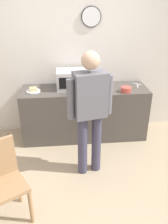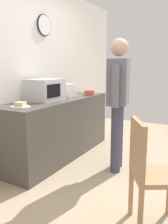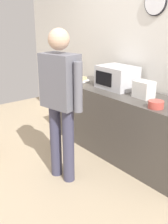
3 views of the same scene
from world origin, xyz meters
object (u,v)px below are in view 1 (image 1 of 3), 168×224
object	(u,v)px
microwave	(72,79)
fork_utensil	(137,84)
spoon_utensil	(138,86)
wooden_chair	(3,179)
person_standing	(90,107)
sandwich_plate	(33,90)
salad_bowl	(126,89)
toaster	(103,82)

from	to	relation	value
microwave	fork_utensil	world-z (taller)	microwave
microwave	spoon_utensil	world-z (taller)	microwave
fork_utensil	wooden_chair	xyz separation A→B (m)	(-1.97, -1.76, -0.37)
person_standing	wooden_chair	xyz separation A→B (m)	(-1.01, -0.66, -0.48)
fork_utensil	sandwich_plate	bearing A→B (deg)	-174.19
microwave	person_standing	xyz separation A→B (m)	(0.17, -1.03, -0.04)
sandwich_plate	wooden_chair	distance (m)	1.64
salad_bowl	person_standing	world-z (taller)	person_standing
spoon_utensil	fork_utensil	bearing A→B (deg)	77.30
microwave	sandwich_plate	size ratio (longest dim) A/B	2.18
sandwich_plate	salad_bowl	bearing A→B (deg)	-5.92
sandwich_plate	microwave	bearing A→B (deg)	9.80
toaster	fork_utensil	size ratio (longest dim) A/B	1.29
toaster	person_standing	bearing A→B (deg)	-109.16
salad_bowl	person_standing	bearing A→B (deg)	-131.39
microwave	person_standing	distance (m)	1.04
salad_bowl	spoon_utensil	distance (m)	0.35
wooden_chair	toaster	bearing A→B (deg)	50.57
microwave	wooden_chair	distance (m)	1.95
microwave	fork_utensil	bearing A→B (deg)	3.58
wooden_chair	person_standing	bearing A→B (deg)	33.44
toaster	fork_utensil	distance (m)	0.64
salad_bowl	wooden_chair	world-z (taller)	salad_bowl
salad_bowl	person_standing	distance (m)	1.02
salad_bowl	person_standing	xyz separation A→B (m)	(-0.67, -0.76, 0.07)
sandwich_plate	toaster	size ratio (longest dim) A/B	1.04
sandwich_plate	fork_utensil	distance (m)	1.77
microwave	wooden_chair	bearing A→B (deg)	-116.23
fork_utensil	person_standing	xyz separation A→B (m)	(-0.96, -1.10, 0.11)
fork_utensil	wooden_chair	distance (m)	2.66
fork_utensil	wooden_chair	world-z (taller)	wooden_chair
salad_bowl	wooden_chair	distance (m)	2.24
toaster	microwave	bearing A→B (deg)	173.63
fork_utensil	spoon_utensil	xyz separation A→B (m)	(-0.02, -0.10, 0.00)
wooden_chair	microwave	bearing A→B (deg)	63.77
sandwich_plate	spoon_utensil	size ratio (longest dim) A/B	1.35
microwave	salad_bowl	size ratio (longest dim) A/B	2.99
salad_bowl	spoon_utensil	world-z (taller)	salad_bowl
sandwich_plate	fork_utensil	size ratio (longest dim) A/B	1.35
person_standing	sandwich_plate	bearing A→B (deg)	131.05
toaster	wooden_chair	distance (m)	2.16
sandwich_plate	person_standing	xyz separation A→B (m)	(0.80, -0.92, 0.09)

